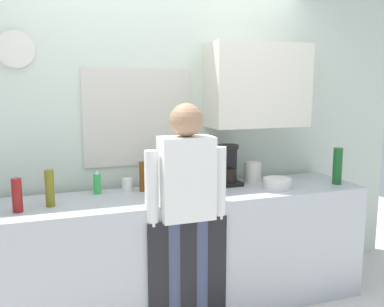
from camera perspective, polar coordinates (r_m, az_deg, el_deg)
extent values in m
cube|color=#B2B7BC|center=(3.23, -2.48, -13.50)|extent=(3.02, 0.64, 0.91)
cube|color=black|center=(2.96, -0.59, -16.69)|extent=(0.56, 0.02, 0.82)
cube|color=silver|center=(3.42, -4.67, 2.41)|extent=(4.62, 0.10, 2.60)
cube|color=beige|center=(3.30, -7.46, 4.96)|extent=(0.86, 0.02, 0.76)
cube|color=#8CA5C6|center=(3.31, -7.48, 4.97)|extent=(0.80, 0.02, 0.70)
cube|color=silver|center=(3.49, 9.14, 9.26)|extent=(0.84, 0.32, 0.68)
cylinder|color=silver|center=(3.23, -23.17, 13.09)|extent=(0.26, 0.03, 0.26)
cube|color=black|center=(3.38, 4.94, -4.09)|extent=(0.20, 0.20, 0.03)
cube|color=black|center=(3.40, 4.57, -1.33)|extent=(0.18, 0.08, 0.28)
cylinder|color=black|center=(3.34, 5.17, -3.03)|extent=(0.11, 0.11, 0.11)
cylinder|color=black|center=(3.32, 5.02, 0.95)|extent=(0.17, 0.17, 0.03)
cylinder|color=olive|center=(2.91, -19.07, -4.55)|extent=(0.06, 0.06, 0.25)
cylinder|color=black|center=(3.08, -3.47, -3.96)|extent=(0.06, 0.06, 0.18)
cylinder|color=brown|center=(3.17, -6.76, -3.15)|extent=(0.06, 0.06, 0.23)
cylinder|color=#195923|center=(3.57, 19.46, -1.64)|extent=(0.07, 0.07, 0.30)
cylinder|color=maroon|center=(2.86, -23.03, -5.33)|extent=(0.06, 0.06, 0.22)
cylinder|color=white|center=(3.22, -8.91, -4.24)|extent=(0.08, 0.08, 0.10)
cylinder|color=white|center=(3.32, 11.68, -4.03)|extent=(0.22, 0.22, 0.08)
cylinder|color=#9E5638|center=(3.25, -1.29, -4.06)|extent=(0.10, 0.10, 0.09)
sphere|color=#2D7233|center=(3.22, -1.30, -2.15)|extent=(0.15, 0.15, 0.15)
cylinder|color=green|center=(3.16, -12.97, -4.11)|extent=(0.06, 0.06, 0.15)
cone|color=white|center=(3.14, -13.02, -2.51)|extent=(0.02, 0.02, 0.03)
cylinder|color=silver|center=(3.49, 8.38, -2.54)|extent=(0.14, 0.14, 0.17)
cylinder|color=#3F4766|center=(2.96, -2.66, -16.70)|extent=(0.12, 0.12, 0.82)
cylinder|color=#3F4766|center=(3.02, 1.13, -16.16)|extent=(0.12, 0.12, 0.82)
cube|color=white|center=(2.76, -0.77, -3.43)|extent=(0.36, 0.20, 0.56)
sphere|color=#A57A59|center=(2.70, -0.79, 4.67)|extent=(0.22, 0.22, 0.22)
cylinder|color=white|center=(2.71, -5.61, -4.81)|extent=(0.09, 0.09, 0.50)
cylinder|color=white|center=(2.86, 3.81, -4.05)|extent=(0.09, 0.09, 0.50)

